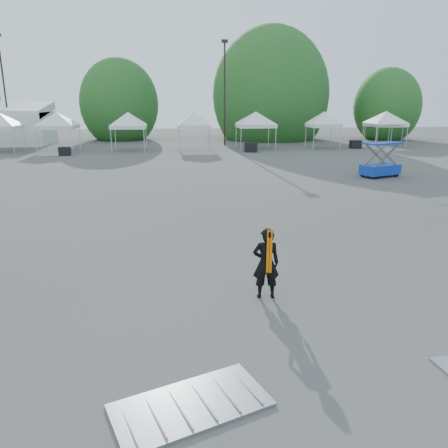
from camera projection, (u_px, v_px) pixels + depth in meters
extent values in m
plane|color=#474442|center=(243.00, 255.00, 12.52)|extent=(120.00, 120.00, 0.00)
cylinder|color=black|center=(5.00, 93.00, 41.81)|extent=(0.16, 0.16, 10.00)
cylinder|color=black|center=(225.00, 96.00, 42.16)|extent=(0.16, 0.16, 9.50)
cube|color=black|center=(225.00, 41.00, 40.82)|extent=(0.60, 0.25, 0.30)
cylinder|color=#382314|center=(121.00, 129.00, 49.64)|extent=(0.36, 0.36, 2.27)
ellipsoid|color=#25541C|center=(119.00, 104.00, 48.88)|extent=(4.16, 4.16, 4.78)
cylinder|color=#382314|center=(270.00, 127.00, 50.39)|extent=(0.36, 0.36, 2.80)
ellipsoid|color=#25541C|center=(270.00, 95.00, 49.45)|extent=(5.12, 5.12, 5.89)
cylinder|color=#382314|center=(385.00, 130.00, 49.92)|extent=(0.36, 0.36, 2.10)
ellipsoid|color=#25541C|center=(387.00, 107.00, 49.22)|extent=(3.84, 3.84, 4.42)
cylinder|color=silver|center=(13.00, 141.00, 36.47)|extent=(0.06, 0.06, 2.00)
cylinder|color=silver|center=(24.00, 138.00, 39.19)|extent=(0.06, 0.06, 2.00)
cube|color=white|center=(0.00, 127.00, 37.38)|extent=(3.05, 3.05, 0.30)
cylinder|color=silver|center=(36.00, 141.00, 36.46)|extent=(0.06, 0.06, 2.00)
cylinder|color=silver|center=(73.00, 141.00, 36.77)|extent=(0.06, 0.06, 2.00)
cylinder|color=silver|center=(46.00, 138.00, 39.28)|extent=(0.06, 0.06, 2.00)
cylinder|color=silver|center=(80.00, 138.00, 39.58)|extent=(0.06, 0.06, 2.00)
cube|color=white|center=(58.00, 127.00, 37.73)|extent=(3.15, 3.15, 0.30)
pyramid|color=white|center=(56.00, 112.00, 37.39)|extent=(4.45, 4.45, 1.10)
cylinder|color=silver|center=(111.00, 141.00, 36.94)|extent=(0.06, 0.06, 2.00)
cylinder|color=silver|center=(144.00, 140.00, 37.23)|extent=(0.06, 0.06, 2.00)
cylinder|color=silver|center=(115.00, 138.00, 39.59)|extent=(0.06, 0.06, 2.00)
cylinder|color=silver|center=(146.00, 138.00, 39.88)|extent=(0.06, 0.06, 2.00)
cube|color=white|center=(129.00, 127.00, 38.11)|extent=(2.97, 2.97, 0.30)
pyramid|color=white|center=(128.00, 112.00, 37.77)|extent=(4.19, 4.19, 1.10)
cylinder|color=silver|center=(179.00, 140.00, 37.31)|extent=(0.06, 0.06, 2.00)
cylinder|color=silver|center=(211.00, 140.00, 37.60)|extent=(0.06, 0.06, 2.00)
cylinder|color=silver|center=(179.00, 138.00, 39.91)|extent=(0.06, 0.06, 2.00)
cylinder|color=silver|center=(208.00, 138.00, 40.20)|extent=(0.06, 0.06, 2.00)
cube|color=white|center=(194.00, 126.00, 38.46)|extent=(2.92, 2.92, 0.30)
pyramid|color=white|center=(194.00, 112.00, 38.12)|extent=(4.13, 4.13, 1.10)
cylinder|color=silver|center=(241.00, 139.00, 38.30)|extent=(0.06, 0.06, 2.00)
cylinder|color=silver|center=(276.00, 139.00, 38.63)|extent=(0.06, 0.06, 2.00)
cylinder|color=silver|center=(236.00, 137.00, 41.28)|extent=(0.06, 0.06, 2.00)
cylinder|color=silver|center=(269.00, 136.00, 41.61)|extent=(0.06, 0.06, 2.00)
cube|color=white|center=(256.00, 126.00, 39.66)|extent=(3.32, 3.32, 0.30)
pyramid|color=white|center=(256.00, 112.00, 39.32)|extent=(4.69, 4.69, 1.10)
cylinder|color=silver|center=(314.00, 139.00, 38.92)|extent=(0.06, 0.06, 2.00)
cylinder|color=silver|center=(340.00, 138.00, 39.17)|extent=(0.06, 0.06, 2.00)
cylinder|color=silver|center=(306.00, 137.00, 41.29)|extent=(0.06, 0.06, 2.00)
cylinder|color=silver|center=(331.00, 136.00, 41.55)|extent=(0.06, 0.06, 2.00)
cube|color=white|center=(323.00, 126.00, 39.94)|extent=(2.68, 2.68, 0.30)
pyramid|color=white|center=(324.00, 111.00, 39.60)|extent=(3.79, 3.79, 1.10)
cylinder|color=silver|center=(376.00, 138.00, 40.02)|extent=(0.06, 0.06, 2.00)
cylinder|color=silver|center=(407.00, 137.00, 40.33)|extent=(0.06, 0.06, 2.00)
cylinder|color=silver|center=(363.00, 135.00, 42.86)|extent=(0.06, 0.06, 2.00)
cylinder|color=silver|center=(391.00, 135.00, 43.17)|extent=(0.06, 0.06, 2.00)
cube|color=white|center=(385.00, 125.00, 41.30)|extent=(3.17, 3.17, 0.30)
pyramid|color=white|center=(387.00, 111.00, 40.96)|extent=(4.48, 4.48, 1.10)
imported|color=black|center=(266.00, 263.00, 9.60)|extent=(0.61, 0.42, 1.62)
cube|color=#FF6C05|center=(268.00, 252.00, 9.36)|extent=(0.13, 0.02, 0.97)
cube|color=#0C0B9B|center=(380.00, 169.00, 25.29)|extent=(2.51, 1.90, 0.56)
cube|color=#0C0B9B|center=(383.00, 143.00, 24.88)|extent=(2.41, 1.82, 0.09)
cylinder|color=black|center=(375.00, 176.00, 24.57)|extent=(0.37, 0.26, 0.34)
cylinder|color=black|center=(396.00, 174.00, 25.35)|extent=(0.37, 0.26, 0.34)
cylinder|color=black|center=(363.00, 174.00, 25.37)|extent=(0.37, 0.26, 0.34)
cylinder|color=black|center=(384.00, 172.00, 26.14)|extent=(0.37, 0.26, 0.34)
cube|color=#A0A2A8|center=(191.00, 405.00, 6.29)|extent=(2.48, 1.84, 0.05)
cube|color=black|center=(65.00, 151.00, 35.18)|extent=(0.89, 0.70, 0.67)
cube|color=black|center=(251.00, 147.00, 37.60)|extent=(1.21, 1.06, 0.79)
cube|color=black|center=(356.00, 144.00, 40.48)|extent=(0.96, 0.75, 0.74)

